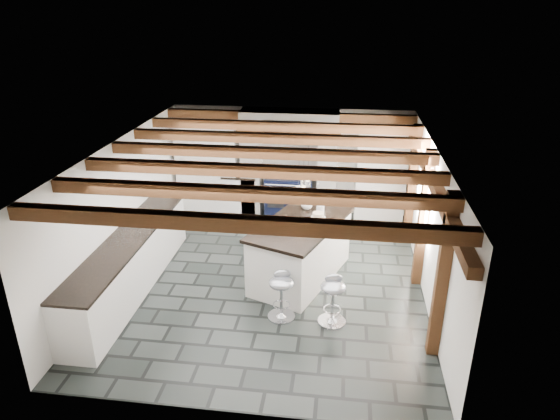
# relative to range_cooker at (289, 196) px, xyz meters

# --- Properties ---
(ground) EXTENTS (6.00, 6.00, 0.00)m
(ground) POSITION_rel_range_cooker_xyz_m (0.00, -2.68, -0.47)
(ground) COLOR black
(ground) RESTS_ON ground
(room_shell) EXTENTS (6.00, 6.03, 6.00)m
(room_shell) POSITION_rel_range_cooker_xyz_m (-0.61, -1.26, 0.60)
(room_shell) COLOR white
(room_shell) RESTS_ON ground
(range_cooker) EXTENTS (1.00, 0.63, 0.99)m
(range_cooker) POSITION_rel_range_cooker_xyz_m (0.00, 0.00, 0.00)
(range_cooker) COLOR black
(range_cooker) RESTS_ON ground
(kitchen_island) EXTENTS (1.74, 2.31, 1.36)m
(kitchen_island) POSITION_rel_range_cooker_xyz_m (0.49, -2.54, 0.06)
(kitchen_island) COLOR white
(kitchen_island) RESTS_ON ground
(bar_stool_near) EXTENTS (0.43, 0.43, 0.76)m
(bar_stool_near) POSITION_rel_range_cooker_xyz_m (1.06, -3.78, 0.01)
(bar_stool_near) COLOR silver
(bar_stool_near) RESTS_ON ground
(bar_stool_far) EXTENTS (0.46, 0.46, 0.76)m
(bar_stool_far) POSITION_rel_range_cooker_xyz_m (0.31, -3.75, 0.00)
(bar_stool_far) COLOR silver
(bar_stool_far) RESTS_ON ground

